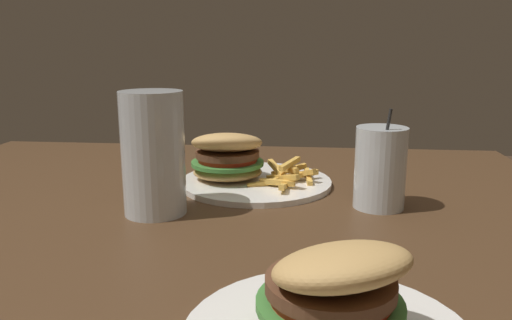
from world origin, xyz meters
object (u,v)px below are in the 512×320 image
at_px(beer_glass, 154,158).
at_px(spoon, 149,190).
at_px(meal_plate_far, 332,311).
at_px(meal_plate_near, 240,167).
at_px(juice_glass, 380,171).

distance_m(beer_glass, spoon, 0.13).
bearing_deg(meal_plate_far, meal_plate_near, -73.90).
height_order(beer_glass, juice_glass, beer_glass).
xyz_separation_m(meal_plate_near, meal_plate_far, (-0.14, 0.49, 0.00)).
xyz_separation_m(beer_glass, juice_glass, (-0.34, -0.06, -0.03)).
height_order(beer_glass, meal_plate_far, beer_glass).
distance_m(meal_plate_near, juice_glass, 0.26).
xyz_separation_m(meal_plate_near, beer_glass, (0.11, 0.17, 0.05)).
xyz_separation_m(meal_plate_near, juice_glass, (-0.23, 0.10, 0.02)).
bearing_deg(spoon, beer_glass, 13.35).
height_order(beer_glass, spoon, beer_glass).
height_order(meal_plate_near, juice_glass, juice_glass).
bearing_deg(juice_glass, meal_plate_near, -23.84).
xyz_separation_m(juice_glass, meal_plate_far, (0.09, 0.39, -0.02)).
xyz_separation_m(spoon, meal_plate_far, (-0.29, 0.42, 0.03)).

